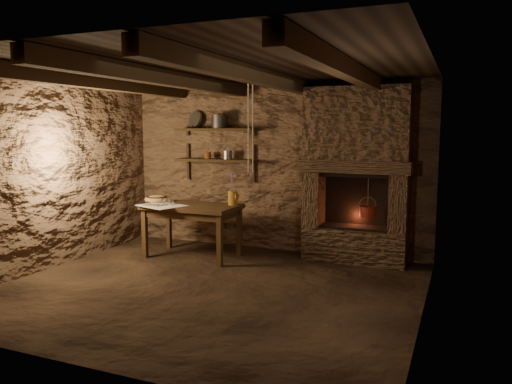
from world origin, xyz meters
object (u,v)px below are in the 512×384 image
at_px(work_table, 192,229).
at_px(wooden_bowl, 157,199).
at_px(iron_stockpot, 220,122).
at_px(red_pot, 368,211).
at_px(stoneware_jug, 233,191).

xyz_separation_m(work_table, wooden_bowl, (-0.58, 0.01, 0.38)).
bearing_deg(work_table, wooden_bowl, 178.54).
relative_size(iron_stockpot, red_pot, 0.44).
xyz_separation_m(stoneware_jug, wooden_bowl, (-1.11, -0.18, -0.15)).
relative_size(wooden_bowl, red_pot, 0.63).
height_order(stoneware_jug, iron_stockpot, iron_stockpot).
distance_m(wooden_bowl, iron_stockpot, 1.45).
bearing_deg(wooden_bowl, red_pot, 11.03).
height_order(iron_stockpot, red_pot, iron_stockpot).
height_order(work_table, iron_stockpot, iron_stockpot).
xyz_separation_m(wooden_bowl, red_pot, (2.87, 0.56, -0.07)).
bearing_deg(work_table, iron_stockpot, 83.16).
xyz_separation_m(work_table, stoneware_jug, (0.53, 0.19, 0.53)).
distance_m(work_table, red_pot, 2.38).
bearing_deg(wooden_bowl, work_table, -1.48).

